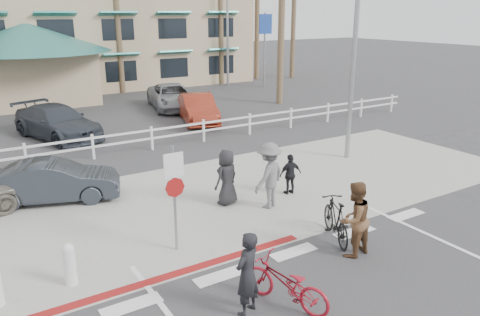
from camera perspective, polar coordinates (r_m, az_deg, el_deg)
ground at (r=11.02m, az=8.52°, el=-12.60°), size 140.00×140.00×0.00m
bike_path at (r=9.84m, az=16.40°, el=-17.20°), size 12.00×16.00×0.01m
sidewalk_plaza at (r=14.35m, az=-3.16°, el=-5.01°), size 22.00×7.00×0.01m
cross_street at (r=17.76m, az=-9.42°, el=-0.77°), size 40.00×5.00×0.01m
parking_lot at (r=26.51m, az=-17.48°, el=4.71°), size 50.00×16.00×0.01m
curb_red at (r=10.53m, az=-8.93°, el=-14.11°), size 7.00×0.25×0.02m
rail_fence at (r=19.58m, az=-10.43°, el=2.41°), size 29.40×0.16×1.00m
building at (r=39.05m, az=-20.53°, el=16.65°), size 28.00×16.00×11.30m
sign_post at (r=10.96m, az=-8.00°, el=-4.33°), size 0.50×0.10×2.90m
bollard_0 at (r=10.55m, az=-20.05°, el=-12.07°), size 0.26×0.26×0.95m
streetlight_0 at (r=18.06m, az=13.85°, el=13.84°), size 0.60×2.00×9.00m
streetlight_1 at (r=36.16m, az=-1.54°, el=16.29°), size 0.60×2.00×9.50m
info_sign at (r=35.65m, az=3.01°, el=13.11°), size 1.20×0.16×5.60m
bike_red at (r=9.34m, az=5.63°, el=-15.01°), size 1.29×1.96×0.97m
rider_red at (r=8.92m, az=0.87°, el=-13.95°), size 0.72×0.61×1.67m
bike_black at (r=11.94m, az=11.60°, el=-7.37°), size 1.23×1.87×1.10m
rider_black at (r=11.17m, az=13.74°, el=-7.27°), size 0.96×0.79×1.82m
pedestrian_a at (r=13.46m, az=3.55°, el=-2.15°), size 1.44×1.17×1.95m
pedestrian_child at (r=14.61m, az=6.15°, el=-1.99°), size 0.79×0.40×1.30m
pedestrian_b at (r=13.70m, az=-1.62°, el=-2.37°), size 0.95×0.76×1.68m
car_white_sedan at (r=15.07m, az=-21.78°, el=-2.65°), size 4.03×2.47×1.25m
lot_car_1 at (r=22.53m, az=-21.39°, el=4.08°), size 3.55×5.48×1.48m
lot_car_3 at (r=24.16m, az=-5.15°, el=6.02°), size 2.77×4.65×1.45m
lot_car_5 at (r=27.86m, az=-8.25°, el=7.41°), size 3.44×5.51×1.42m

